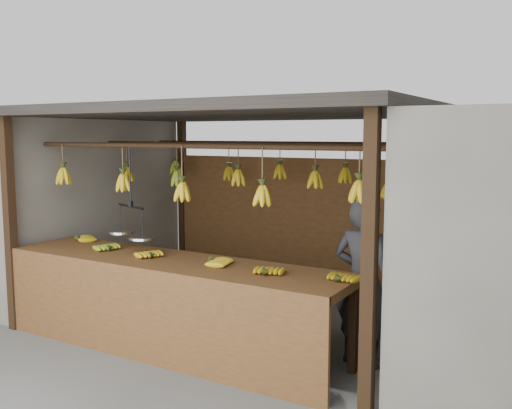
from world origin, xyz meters
The scene contains 8 objects.
ground centered at (0.00, 0.00, 0.00)m, with size 80.00×80.00×0.00m, color #5B5B57.
stall centered at (0.00, 0.33, 1.97)m, with size 4.30×3.30×2.40m.
neighbor_left centered at (-3.60, 0.00, 1.15)m, with size 3.00×3.00×2.30m, color slate.
counter centered at (-0.12, -1.23, 0.71)m, with size 3.67×0.84×0.96m.
hanging_bananas centered at (-0.01, -0.01, 1.61)m, with size 3.63×2.24×0.37m.
balance_scale centered at (-0.73, -1.00, 1.13)m, with size 0.71×0.43×0.94m.
vendor centered at (1.60, -0.50, 0.78)m, with size 0.57×0.37×1.56m, color #262628.
bag_bundles centered at (1.94, 1.35, 0.97)m, with size 0.08×0.26×1.29m.
Camera 1 is at (3.33, -5.37, 2.11)m, focal length 40.00 mm.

